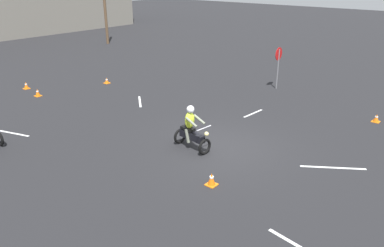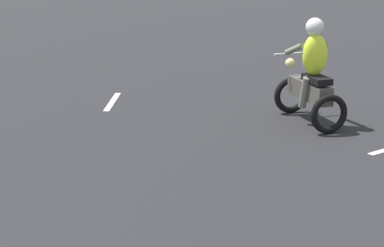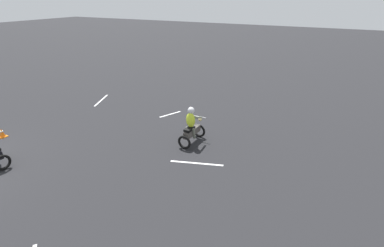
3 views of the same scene
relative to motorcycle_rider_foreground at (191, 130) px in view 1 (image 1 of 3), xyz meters
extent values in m
plane|color=black|center=(0.83, -0.84, -0.73)|extent=(120.00, 120.00, 0.00)
torus|color=black|center=(-0.07, -0.68, -0.43)|extent=(0.61, 0.16, 0.60)
torus|color=black|center=(0.06, 0.61, -0.43)|extent=(0.61, 0.16, 0.60)
cube|color=black|center=(0.00, -0.03, -0.21)|extent=(0.35, 1.12, 0.28)
cube|color=black|center=(0.02, 0.18, 0.01)|extent=(0.32, 0.58, 0.10)
cylinder|color=silver|center=(-0.07, -0.63, 0.27)|extent=(0.70, 0.11, 0.04)
sphere|color=#F2E08C|center=(-0.08, -0.76, 0.09)|extent=(0.18, 0.18, 0.16)
ellipsoid|color=#D8F233|center=(0.01, 0.08, 0.37)|extent=(0.43, 0.32, 0.64)
cylinder|color=slate|center=(-0.22, -0.19, 0.42)|extent=(0.15, 0.55, 0.27)
cylinder|color=slate|center=(0.18, -0.23, 0.42)|extent=(0.15, 0.55, 0.27)
cylinder|color=slate|center=(-0.13, 0.08, -0.21)|extent=(0.15, 0.26, 0.51)
cylinder|color=slate|center=(0.15, 0.05, -0.21)|extent=(0.15, 0.26, 0.51)
sphere|color=white|center=(0.00, 0.04, 0.79)|extent=(0.31, 0.31, 0.28)
cylinder|color=slate|center=(8.87, 1.26, 0.37)|extent=(0.07, 0.07, 2.20)
cylinder|color=red|center=(8.87, 1.28, 1.22)|extent=(0.70, 0.03, 0.70)
cylinder|color=white|center=(8.87, 1.30, 1.22)|extent=(0.60, 0.01, 0.60)
cube|color=orange|center=(-0.39, 10.20, -0.71)|extent=(0.32, 0.32, 0.03)
cone|color=orange|center=(-0.39, 10.20, -0.52)|extent=(0.24, 0.24, 0.36)
cylinder|color=white|center=(-0.39, 10.20, -0.46)|extent=(0.13, 0.13, 0.05)
cube|color=orange|center=(-1.58, -2.13, -0.71)|extent=(0.32, 0.32, 0.03)
cone|color=orange|center=(-1.58, -2.13, -0.51)|extent=(0.24, 0.24, 0.38)
cylinder|color=white|center=(-1.58, -2.13, -0.45)|extent=(0.13, 0.13, 0.05)
cube|color=orange|center=(3.48, 9.39, -0.71)|extent=(0.32, 0.32, 0.03)
cone|color=orange|center=(3.48, 9.39, -0.55)|extent=(0.24, 0.24, 0.29)
cylinder|color=white|center=(3.48, 9.39, -0.51)|extent=(0.13, 0.13, 0.05)
cube|color=orange|center=(7.16, -4.47, -0.71)|extent=(0.32, 0.32, 0.03)
cone|color=orange|center=(7.16, -4.47, -0.54)|extent=(0.24, 0.24, 0.32)
cylinder|color=white|center=(7.16, -4.47, -0.49)|extent=(0.13, 0.13, 0.05)
cube|color=orange|center=(-0.11, 11.94, -0.71)|extent=(0.32, 0.32, 0.03)
cone|color=orange|center=(-0.11, 11.94, -0.52)|extent=(0.24, 0.24, 0.36)
cylinder|color=white|center=(-0.11, 11.94, -0.46)|extent=(0.13, 0.13, 0.05)
cube|color=silver|center=(4.65, 0.17, -0.72)|extent=(1.39, 0.20, 0.01)
cube|color=silver|center=(2.44, 5.44, -0.72)|extent=(1.18, 1.36, 0.01)
cube|color=silver|center=(-3.64, 6.62, -0.72)|extent=(0.74, 1.95, 0.01)
cube|color=silver|center=(1.90, -4.58, -0.72)|extent=(1.29, 1.83, 0.01)
cylinder|color=brown|center=(11.73, 19.76, 2.81)|extent=(0.24, 0.24, 7.07)
camera|label=1|loc=(-9.55, -8.03, 5.34)|focal=35.00mm
camera|label=2|loc=(5.01, 0.14, 2.37)|focal=70.00mm
camera|label=3|loc=(5.12, 11.07, 5.18)|focal=28.00mm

